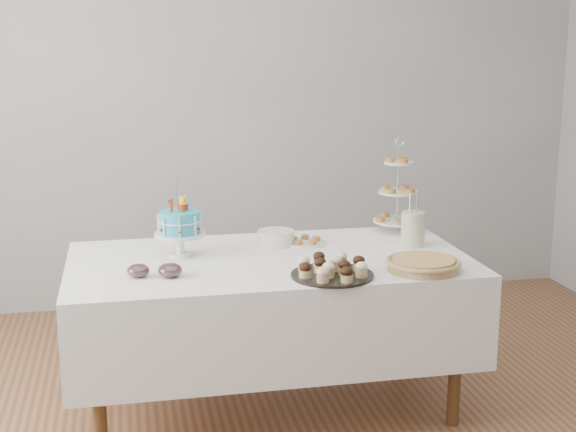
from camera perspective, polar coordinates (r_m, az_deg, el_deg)
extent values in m
cube|color=gray|center=(5.43, -4.64, 7.72)|extent=(5.00, 0.04, 2.70)
cube|color=gray|center=(1.59, 13.87, -4.80)|extent=(5.00, 0.04, 2.70)
cube|color=white|center=(3.94, -1.30, -6.16)|extent=(1.92, 1.02, 0.45)
cylinder|color=#52381C|center=(3.62, -13.33, -11.87)|extent=(0.06, 0.06, 0.67)
cylinder|color=#52381C|center=(3.91, 11.83, -9.87)|extent=(0.06, 0.06, 0.67)
cylinder|color=#52381C|center=(4.30, -13.11, -7.81)|extent=(0.06, 0.06, 0.67)
cylinder|color=#52381C|center=(4.55, 8.12, -6.45)|extent=(0.06, 0.06, 0.67)
cylinder|color=#2EA8C7|center=(3.90, -7.71, -0.41)|extent=(0.20, 0.20, 0.11)
torus|color=white|center=(3.90, -7.71, -0.33)|extent=(0.21, 0.21, 0.01)
cube|color=#B52813|center=(3.87, -8.28, 0.77)|extent=(0.02, 0.01, 0.06)
cylinder|color=#367DE7|center=(3.85, -6.96, 0.75)|extent=(0.01, 0.01, 0.06)
cylinder|color=silver|center=(3.90, -7.90, 1.52)|extent=(0.00, 0.00, 0.15)
cylinder|color=#EEB942|center=(3.88, -7.93, 2.69)|extent=(0.04, 0.04, 0.01)
cylinder|color=black|center=(3.59, 3.17, -4.21)|extent=(0.37, 0.37, 0.01)
ellipsoid|color=black|center=(3.55, 2.05, -3.46)|extent=(0.06, 0.06, 0.04)
ellipsoid|color=#F5EDBD|center=(3.59, 4.29, -3.32)|extent=(0.06, 0.06, 0.04)
cylinder|color=tan|center=(3.72, 9.58, -3.54)|extent=(0.32, 0.32, 0.04)
cylinder|color=#A76E41|center=(3.71, 9.60, -3.18)|extent=(0.29, 0.29, 0.02)
torus|color=tan|center=(3.71, 9.60, -3.24)|extent=(0.35, 0.35, 0.02)
cylinder|color=silver|center=(4.39, 7.83, 1.94)|extent=(0.01, 0.01, 0.47)
cylinder|color=white|center=(4.43, 7.76, -0.34)|extent=(0.26, 0.26, 0.01)
cylinder|color=white|center=(4.40, 7.83, 1.70)|extent=(0.22, 0.22, 0.01)
cylinder|color=white|center=(4.37, 7.89, 3.77)|extent=(0.16, 0.16, 0.01)
torus|color=silver|center=(4.36, 7.94, 5.22)|extent=(0.05, 0.01, 0.05)
cylinder|color=white|center=(4.11, -0.85, -1.54)|extent=(0.19, 0.19, 0.07)
cylinder|color=white|center=(4.13, 1.24, -1.93)|extent=(0.21, 0.21, 0.01)
ellipsoid|color=silver|center=(3.63, -10.60, -3.84)|extent=(0.10, 0.10, 0.06)
cylinder|color=#4E0615|center=(3.63, -10.60, -3.91)|extent=(0.07, 0.07, 0.03)
ellipsoid|color=silver|center=(3.60, -8.38, -3.84)|extent=(0.11, 0.11, 0.06)
cylinder|color=#4E0615|center=(3.60, -8.38, -3.92)|extent=(0.07, 0.07, 0.03)
cylinder|color=silver|center=(4.12, 8.87, -0.92)|extent=(0.12, 0.12, 0.18)
cylinder|color=silver|center=(4.16, 9.56, -0.61)|extent=(0.01, 0.01, 0.09)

